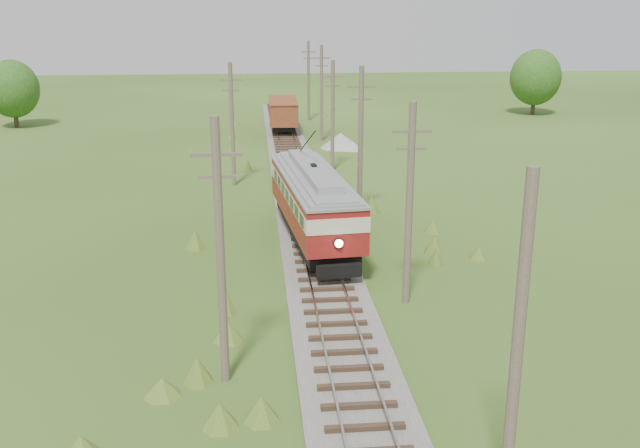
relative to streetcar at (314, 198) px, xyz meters
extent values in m
cube|color=#605B54|center=(0.00, 8.14, -2.53)|extent=(3.60, 96.00, 0.25)
cube|color=#726659|center=(-0.72, 8.14, -2.17)|extent=(0.08, 96.00, 0.17)
cube|color=#726659|center=(0.72, 8.14, -2.17)|extent=(0.08, 96.00, 0.17)
cube|color=#2D2116|center=(0.00, 8.14, -2.33)|extent=(2.40, 96.00, 0.16)
cube|color=black|center=(0.00, 0.00, -1.64)|extent=(3.48, 11.44, 0.46)
cube|color=maroon|center=(0.00, 0.00, -0.62)|extent=(4.00, 12.46, 1.12)
cube|color=beige|center=(0.00, 0.00, 0.30)|extent=(4.03, 12.52, 0.71)
cube|color=black|center=(0.00, 0.00, 0.30)|extent=(4.01, 11.97, 0.56)
cube|color=maroon|center=(0.00, 0.00, 0.81)|extent=(4.00, 12.46, 0.31)
cube|color=gray|center=(0.00, 0.00, 1.15)|extent=(4.07, 12.58, 0.39)
cube|color=gray|center=(0.00, 0.00, 1.49)|extent=(2.15, 9.26, 0.41)
sphere|color=#FFF2BF|center=(0.58, -6.17, -0.46)|extent=(0.37, 0.37, 0.37)
cylinder|color=black|center=(-0.17, 1.83, 2.65)|extent=(0.51, 4.74, 1.97)
cylinder|color=black|center=(-0.32, -4.68, -1.69)|extent=(0.20, 0.82, 0.82)
cylinder|color=black|center=(1.20, -4.54, -1.69)|extent=(0.20, 0.82, 0.82)
cylinder|color=black|center=(-1.20, 4.54, -1.69)|extent=(0.20, 0.82, 0.82)
cylinder|color=black|center=(0.32, 4.68, -1.69)|extent=(0.20, 0.82, 0.82)
cube|color=black|center=(0.00, 36.02, -1.74)|extent=(2.28, 7.43, 0.51)
cube|color=brown|center=(0.00, 36.02, -0.45)|extent=(2.83, 8.26, 2.05)
cube|color=brown|center=(0.00, 36.02, 0.62)|extent=(2.88, 8.43, 0.12)
cylinder|color=black|center=(-0.82, 33.57, -1.69)|extent=(0.14, 0.82, 0.82)
cylinder|color=black|center=(0.72, 33.54, -1.69)|extent=(0.14, 0.82, 0.82)
cylinder|color=black|center=(-0.72, 38.50, -1.69)|extent=(0.14, 0.82, 0.82)
cylinder|color=black|center=(0.82, 38.47, -1.69)|extent=(0.14, 0.82, 0.82)
cone|color=gray|center=(4.78, 27.43, -1.97)|extent=(3.65, 3.65, 1.37)
cone|color=gray|center=(5.70, 26.29, -2.26)|extent=(2.05, 2.05, 0.80)
cylinder|color=brown|center=(3.10, -20.86, 1.74)|extent=(0.30, 0.30, 8.80)
cylinder|color=brown|center=(3.30, -7.86, 1.64)|extent=(0.30, 0.30, 8.60)
cube|color=brown|center=(3.30, -7.86, 4.74)|extent=(1.60, 0.12, 0.12)
cube|color=brown|center=(3.30, -7.86, 4.04)|extent=(1.20, 0.10, 0.10)
cylinder|color=brown|center=(3.20, 5.14, 1.84)|extent=(0.30, 0.30, 9.00)
cube|color=brown|center=(3.20, 5.14, 5.14)|extent=(1.60, 0.12, 0.12)
cube|color=brown|center=(3.20, 5.14, 4.44)|extent=(1.20, 0.10, 0.10)
cylinder|color=brown|center=(3.00, 18.14, 1.54)|extent=(0.30, 0.30, 8.40)
cube|color=brown|center=(3.00, 18.14, 4.54)|extent=(1.60, 0.12, 0.12)
cube|color=brown|center=(3.00, 18.14, 3.84)|extent=(1.20, 0.10, 0.10)
cylinder|color=brown|center=(3.40, 31.14, 1.79)|extent=(0.30, 0.30, 8.90)
cube|color=brown|center=(3.40, 31.14, 5.04)|extent=(1.60, 0.12, 0.12)
cube|color=brown|center=(3.40, 31.14, 4.34)|extent=(1.20, 0.10, 0.10)
cylinder|color=brown|center=(3.20, 44.14, 1.69)|extent=(0.30, 0.30, 8.70)
cube|color=brown|center=(3.20, 44.14, 4.84)|extent=(1.60, 0.12, 0.12)
cube|color=brown|center=(3.20, 44.14, 4.14)|extent=(1.20, 0.10, 0.10)
cylinder|color=brown|center=(-4.20, -13.86, 1.84)|extent=(0.30, 0.30, 9.00)
cube|color=brown|center=(-4.20, -13.86, 5.14)|extent=(1.60, 0.12, 0.12)
cube|color=brown|center=(-4.20, -13.86, 4.44)|extent=(1.20, 0.10, 0.10)
cylinder|color=brown|center=(-4.50, 14.14, 1.64)|extent=(0.30, 0.30, 8.60)
cube|color=brown|center=(-4.50, 14.14, 4.74)|extent=(1.60, 0.12, 0.12)
cube|color=brown|center=(-4.50, 14.14, 4.04)|extent=(1.20, 0.10, 0.10)
cylinder|color=#38281C|center=(-28.00, 42.14, -1.49)|extent=(0.50, 0.50, 2.34)
ellipsoid|color=#214D17|center=(-28.00, 42.14, 1.37)|extent=(5.46, 5.46, 6.01)
cylinder|color=#38281C|center=(30.00, 46.14, -1.40)|extent=(0.50, 0.50, 2.52)
ellipsoid|color=#214D17|center=(30.00, 46.14, 1.68)|extent=(5.88, 5.88, 6.47)
camera|label=1|loc=(-3.03, -35.74, 9.50)|focal=40.00mm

